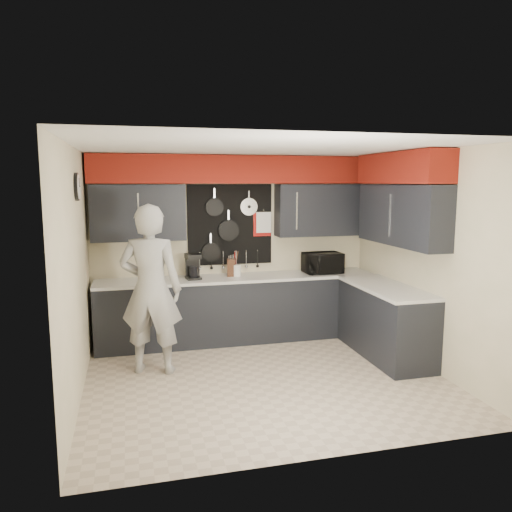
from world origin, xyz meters
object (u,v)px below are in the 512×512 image
object	(u,v)px
microwave	(322,263)
person	(151,289)
utensil_crock	(236,270)
knife_block	(231,268)
coffee_maker	(193,266)

from	to	relation	value
microwave	person	xyz separation A→B (m)	(-2.48, -0.89, -0.07)
person	utensil_crock	bearing A→B (deg)	-125.26
knife_block	coffee_maker	world-z (taller)	coffee_maker
knife_block	coffee_maker	bearing A→B (deg)	-165.84
knife_block	coffee_maker	distance (m)	0.55
knife_block	utensil_crock	world-z (taller)	knife_block
coffee_maker	person	world-z (taller)	person
microwave	knife_block	distance (m)	1.34
knife_block	coffee_maker	size ratio (longest dim) A/B	0.70
knife_block	utensil_crock	xyz separation A→B (m)	(0.07, -0.02, -0.04)
microwave	knife_block	bearing A→B (deg)	175.40
knife_block	coffee_maker	xyz separation A→B (m)	(-0.54, -0.05, 0.06)
microwave	utensil_crock	world-z (taller)	microwave
coffee_maker	utensil_crock	bearing A→B (deg)	-3.22
knife_block	person	distance (m)	1.50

